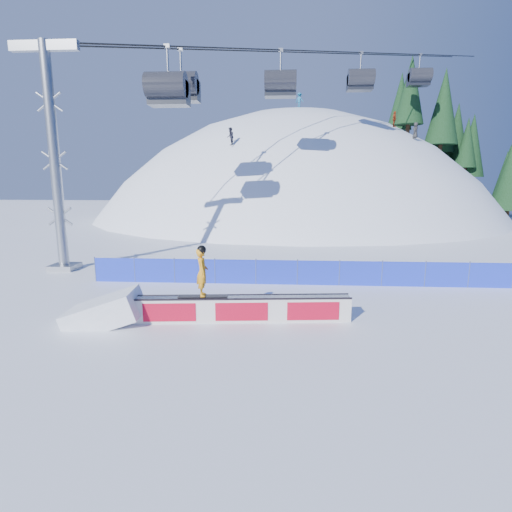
{
  "coord_description": "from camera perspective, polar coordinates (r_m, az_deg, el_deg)",
  "views": [
    {
      "loc": [
        -1.79,
        -14.26,
        5.03
      ],
      "look_at": [
        -2.82,
        1.77,
        1.92
      ],
      "focal_mm": 28.0,
      "sensor_mm": 36.0,
      "label": 1
    }
  ],
  "objects": [
    {
      "name": "rail_box",
      "position": [
        14.39,
        -2.06,
        -7.56
      ],
      "size": [
        7.8,
        1.26,
        0.93
      ],
      "rotation": [
        0.0,
        0.0,
        0.09
      ],
      "color": "silver",
      "rests_on": "ground"
    },
    {
      "name": "snow_ramp",
      "position": [
        15.37,
        -20.73,
        -8.87
      ],
      "size": [
        2.8,
        1.9,
        1.66
      ],
      "primitive_type": null,
      "rotation": [
        0.0,
        -0.31,
        0.09
      ],
      "color": "white",
      "rests_on": "ground"
    },
    {
      "name": "chairlift",
      "position": [
        43.89,
        13.51,
        26.35
      ],
      "size": [
        40.8,
        41.7,
        22.0
      ],
      "color": "gray",
      "rests_on": "ground"
    },
    {
      "name": "ground",
      "position": [
        15.23,
        10.34,
        -8.51
      ],
      "size": [
        160.0,
        160.0,
        0.0
      ],
      "primitive_type": "plane",
      "color": "white",
      "rests_on": "ground"
    },
    {
      "name": "safety_fence",
      "position": [
        19.36,
        8.89,
        -2.4
      ],
      "size": [
        22.05,
        0.05,
        1.3
      ],
      "color": "#1931C9",
      "rests_on": "ground"
    },
    {
      "name": "snow_hill",
      "position": [
        60.82,
        5.18,
        -11.35
      ],
      "size": [
        64.0,
        64.0,
        64.0
      ],
      "color": "white",
      "rests_on": "ground"
    },
    {
      "name": "treeline",
      "position": [
        60.06,
        27.28,
        15.25
      ],
      "size": [
        18.95,
        10.82,
        20.77
      ],
      "color": "black",
      "rests_on": "ground"
    },
    {
      "name": "distant_skiers",
      "position": [
        46.12,
        10.15,
        18.79
      ],
      "size": [
        19.66,
        11.97,
        6.87
      ],
      "color": "black",
      "rests_on": "ground"
    },
    {
      "name": "snowboarder",
      "position": [
        14.09,
        -7.7,
        -2.22
      ],
      "size": [
        1.78,
        0.69,
        1.84
      ],
      "rotation": [
        0.0,
        0.0,
        1.78
      ],
      "color": "black",
      "rests_on": "rail_box"
    }
  ]
}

